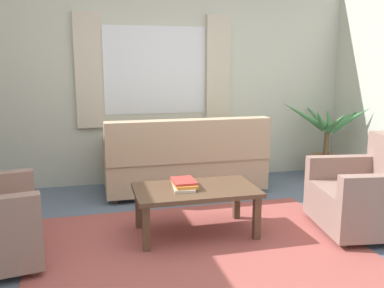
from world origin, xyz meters
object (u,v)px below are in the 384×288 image
at_px(armchair_right, 369,194).
at_px(book_stack_on_table, 184,184).
at_px(couch, 185,162).
at_px(potted_plant, 325,144).
at_px(coffee_table, 196,194).

distance_m(armchair_right, book_stack_on_table, 1.72).
distance_m(couch, book_stack_on_table, 1.28).
bearing_deg(potted_plant, armchair_right, -108.76).
distance_m(armchair_right, coffee_table, 1.61).
bearing_deg(couch, potted_plant, -176.64).
height_order(armchair_right, coffee_table, armchair_right).
distance_m(coffee_table, book_stack_on_table, 0.14).
xyz_separation_m(armchair_right, coffee_table, (-1.58, 0.32, 0.03)).
distance_m(armchair_right, potted_plant, 1.81).
bearing_deg(armchair_right, coffee_table, -93.25).
relative_size(couch, armchair_right, 2.00).
xyz_separation_m(book_stack_on_table, potted_plant, (2.26, 1.35, -0.00)).
bearing_deg(coffee_table, armchair_right, -11.44).
xyz_separation_m(armchair_right, book_stack_on_table, (-1.68, 0.36, 0.12)).
distance_m(couch, coffee_table, 1.29).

